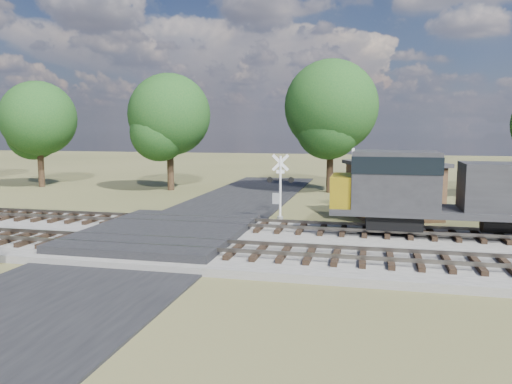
# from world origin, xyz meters

# --- Properties ---
(ground) EXTENTS (160.00, 160.00, 0.00)m
(ground) POSITION_xyz_m (0.00, 0.00, 0.00)
(ground) COLOR #484A27
(ground) RESTS_ON ground
(ballast_bed) EXTENTS (140.00, 10.00, 0.30)m
(ballast_bed) POSITION_xyz_m (10.00, 0.50, 0.15)
(ballast_bed) COLOR gray
(ballast_bed) RESTS_ON ground
(road) EXTENTS (7.00, 60.00, 0.08)m
(road) POSITION_xyz_m (0.00, 0.00, 0.04)
(road) COLOR black
(road) RESTS_ON ground
(crossing_panel) EXTENTS (7.00, 9.00, 0.62)m
(crossing_panel) POSITION_xyz_m (0.00, 0.50, 0.32)
(crossing_panel) COLOR #262628
(crossing_panel) RESTS_ON ground
(track_near) EXTENTS (140.00, 2.60, 0.33)m
(track_near) POSITION_xyz_m (3.12, -2.00, 0.41)
(track_near) COLOR black
(track_near) RESTS_ON ballast_bed
(track_far) EXTENTS (140.00, 2.60, 0.33)m
(track_far) POSITION_xyz_m (3.12, 3.00, 0.41)
(track_far) COLOR black
(track_far) RESTS_ON ballast_bed
(crossing_signal_far) EXTENTS (1.52, 0.37, 3.77)m
(crossing_signal_far) POSITION_xyz_m (4.22, 6.58, 1.57)
(crossing_signal_far) COLOR silver
(crossing_signal_far) RESTS_ON ground
(equipment_shed) EXTENTS (6.18, 6.18, 3.26)m
(equipment_shed) POSITION_xyz_m (10.52, 9.35, 1.65)
(equipment_shed) COLOR #432A1C
(equipment_shed) RESTS_ON ground
(treeline) EXTENTS (81.71, 10.95, 11.68)m
(treeline) POSITION_xyz_m (9.24, 19.67, 6.62)
(treeline) COLOR black
(treeline) RESTS_ON ground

